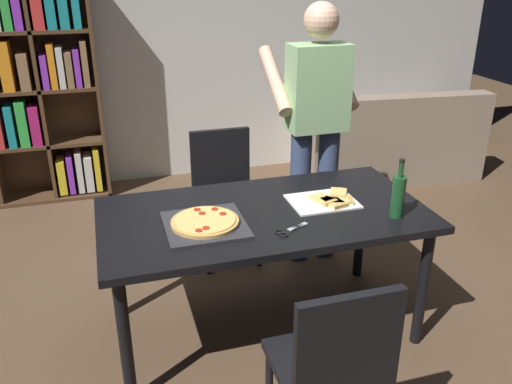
{
  "coord_description": "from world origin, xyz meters",
  "views": [
    {
      "loc": [
        -0.77,
        -2.44,
        1.98
      ],
      "look_at": [
        0.0,
        0.15,
        0.8
      ],
      "focal_mm": 37.53,
      "sensor_mm": 36.0,
      "label": 1
    }
  ],
  "objects_px": {
    "couch": "(387,145)",
    "wine_bottle": "(398,195)",
    "chair_near_camera": "(334,363)",
    "person_serving_pizza": "(316,122)",
    "bookshelf": "(15,89)",
    "kitchen_scissors": "(287,231)",
    "chair_far_side": "(224,187)",
    "pepperoni_pizza_on_tray": "(205,223)",
    "dining_table": "(264,224)"
  },
  "relations": [
    {
      "from": "chair_near_camera",
      "to": "chair_far_side",
      "type": "distance_m",
      "value": 1.86
    },
    {
      "from": "dining_table",
      "to": "person_serving_pizza",
      "type": "relative_size",
      "value": 0.99
    },
    {
      "from": "person_serving_pizza",
      "to": "wine_bottle",
      "type": "relative_size",
      "value": 5.54
    },
    {
      "from": "dining_table",
      "to": "wine_bottle",
      "type": "xyz_separation_m",
      "value": [
        0.64,
        -0.25,
        0.19
      ]
    },
    {
      "from": "bookshelf",
      "to": "chair_near_camera",
      "type": "bearing_deg",
      "value": -66.58
    },
    {
      "from": "wine_bottle",
      "to": "dining_table",
      "type": "bearing_deg",
      "value": 158.73
    },
    {
      "from": "person_serving_pizza",
      "to": "couch",
      "type": "bearing_deg",
      "value": 44.09
    },
    {
      "from": "dining_table",
      "to": "kitchen_scissors",
      "type": "bearing_deg",
      "value": -81.01
    },
    {
      "from": "dining_table",
      "to": "wine_bottle",
      "type": "relative_size",
      "value": 5.47
    },
    {
      "from": "dining_table",
      "to": "chair_far_side",
      "type": "height_order",
      "value": "chair_far_side"
    },
    {
      "from": "bookshelf",
      "to": "kitchen_scissors",
      "type": "relative_size",
      "value": 9.88
    },
    {
      "from": "dining_table",
      "to": "kitchen_scissors",
      "type": "height_order",
      "value": "kitchen_scissors"
    },
    {
      "from": "chair_near_camera",
      "to": "wine_bottle",
      "type": "height_order",
      "value": "wine_bottle"
    },
    {
      "from": "chair_near_camera",
      "to": "wine_bottle",
      "type": "distance_m",
      "value": 1.0
    },
    {
      "from": "dining_table",
      "to": "pepperoni_pizza_on_tray",
      "type": "distance_m",
      "value": 0.35
    },
    {
      "from": "dining_table",
      "to": "pepperoni_pizza_on_tray",
      "type": "bearing_deg",
      "value": -168.36
    },
    {
      "from": "dining_table",
      "to": "chair_far_side",
      "type": "xyz_separation_m",
      "value": [
        0.0,
        0.93,
        -0.16
      ]
    },
    {
      "from": "chair_near_camera",
      "to": "person_serving_pizza",
      "type": "height_order",
      "value": "person_serving_pizza"
    },
    {
      "from": "bookshelf",
      "to": "kitchen_scissors",
      "type": "bearing_deg",
      "value": -60.74
    },
    {
      "from": "dining_table",
      "to": "chair_near_camera",
      "type": "bearing_deg",
      "value": -90.0
    },
    {
      "from": "dining_table",
      "to": "couch",
      "type": "bearing_deg",
      "value": 46.37
    },
    {
      "from": "person_serving_pizza",
      "to": "kitchen_scissors",
      "type": "relative_size",
      "value": 8.87
    },
    {
      "from": "person_serving_pizza",
      "to": "pepperoni_pizza_on_tray",
      "type": "relative_size",
      "value": 4.34
    },
    {
      "from": "bookshelf",
      "to": "person_serving_pizza",
      "type": "relative_size",
      "value": 1.11
    },
    {
      "from": "chair_near_camera",
      "to": "kitchen_scissors",
      "type": "relative_size",
      "value": 4.56
    },
    {
      "from": "bookshelf",
      "to": "kitchen_scissors",
      "type": "xyz_separation_m",
      "value": [
        1.47,
        -2.63,
        -0.23
      ]
    },
    {
      "from": "pepperoni_pizza_on_tray",
      "to": "kitchen_scissors",
      "type": "xyz_separation_m",
      "value": [
        0.37,
        -0.18,
        -0.01
      ]
    },
    {
      "from": "bookshelf",
      "to": "wine_bottle",
      "type": "height_order",
      "value": "bookshelf"
    },
    {
      "from": "couch",
      "to": "kitchen_scissors",
      "type": "bearing_deg",
      "value": -129.61
    },
    {
      "from": "chair_near_camera",
      "to": "couch",
      "type": "bearing_deg",
      "value": 57.01
    },
    {
      "from": "person_serving_pizza",
      "to": "kitchen_scissors",
      "type": "distance_m",
      "value": 1.13
    },
    {
      "from": "couch",
      "to": "pepperoni_pizza_on_tray",
      "type": "height_order",
      "value": "couch"
    },
    {
      "from": "couch",
      "to": "bookshelf",
      "type": "xyz_separation_m",
      "value": [
        -3.33,
        0.39,
        0.68
      ]
    },
    {
      "from": "chair_far_side",
      "to": "wine_bottle",
      "type": "distance_m",
      "value": 1.39
    },
    {
      "from": "chair_far_side",
      "to": "person_serving_pizza",
      "type": "distance_m",
      "value": 0.79
    },
    {
      "from": "chair_near_camera",
      "to": "kitchen_scissors",
      "type": "distance_m",
      "value": 0.72
    },
    {
      "from": "couch",
      "to": "kitchen_scissors",
      "type": "relative_size",
      "value": 8.99
    },
    {
      "from": "bookshelf",
      "to": "wine_bottle",
      "type": "bearing_deg",
      "value": -51.69
    },
    {
      "from": "kitchen_scissors",
      "to": "bookshelf",
      "type": "bearing_deg",
      "value": 119.26
    },
    {
      "from": "pepperoni_pizza_on_tray",
      "to": "chair_far_side",
      "type": "bearing_deg",
      "value": 71.6
    },
    {
      "from": "wine_bottle",
      "to": "bookshelf",
      "type": "bearing_deg",
      "value": 128.31
    },
    {
      "from": "chair_near_camera",
      "to": "person_serving_pizza",
      "type": "bearing_deg",
      "value": 70.66
    },
    {
      "from": "pepperoni_pizza_on_tray",
      "to": "couch",
      "type": "bearing_deg",
      "value": 42.72
    },
    {
      "from": "chair_far_side",
      "to": "wine_bottle",
      "type": "xyz_separation_m",
      "value": [
        0.64,
        -1.18,
        0.36
      ]
    },
    {
      "from": "chair_far_side",
      "to": "bookshelf",
      "type": "bearing_deg",
      "value": 134.75
    },
    {
      "from": "couch",
      "to": "wine_bottle",
      "type": "distance_m",
      "value": 2.63
    },
    {
      "from": "bookshelf",
      "to": "wine_bottle",
      "type": "distance_m",
      "value": 3.35
    },
    {
      "from": "couch",
      "to": "chair_near_camera",
      "type": "bearing_deg",
      "value": -122.99
    },
    {
      "from": "chair_far_side",
      "to": "kitchen_scissors",
      "type": "distance_m",
      "value": 1.21
    },
    {
      "from": "couch",
      "to": "bookshelf",
      "type": "bearing_deg",
      "value": 173.35
    }
  ]
}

